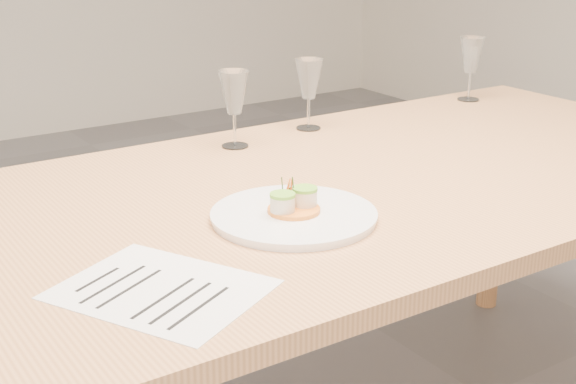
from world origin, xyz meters
TOP-DOWN VIEW (x-y plane):
  - dining_table at (0.00, 0.00)m, footprint 2.40×1.00m
  - dinner_plate at (-0.08, -0.14)m, footprint 0.32×0.32m
  - recipe_sheet at (-0.42, -0.28)m, footprint 0.35×0.38m
  - wine_glass_0 at (0.07, 0.35)m, footprint 0.08×0.08m
  - wine_glass_1 at (0.33, 0.39)m, footprint 0.08×0.08m
  - wine_glass_2 at (0.94, 0.40)m, footprint 0.08×0.08m

SIDE VIEW (x-z plane):
  - dining_table at x=0.00m, z-range 0.31..1.06m
  - recipe_sheet at x=-0.42m, z-range 0.75..0.75m
  - dinner_plate at x=-0.08m, z-range 0.72..0.80m
  - wine_glass_1 at x=0.33m, z-range 0.79..0.98m
  - wine_glass_0 at x=0.07m, z-range 0.79..0.98m
  - wine_glass_2 at x=0.94m, z-range 0.79..0.98m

